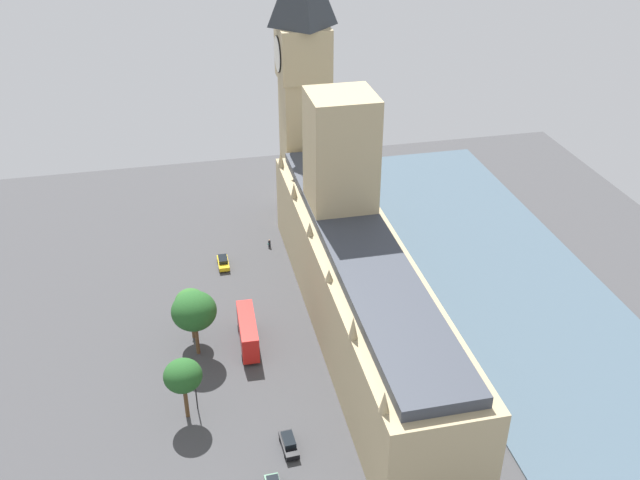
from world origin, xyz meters
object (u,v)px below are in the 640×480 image
(car_yellow_cab_corner, at_px, (223,262))
(street_lamp_by_river_gate, at_px, (189,308))
(plane_tree_under_trees, at_px, (183,376))
(parliament_building, at_px, (356,271))
(clock_tower, at_px, (303,79))
(double_decker_bus_near_tower, at_px, (248,331))
(pedestrian_kerbside, at_px, (269,244))
(street_lamp_far_end, at_px, (195,383))
(plane_tree_trailing, at_px, (194,311))
(car_black_leading, at_px, (289,444))
(plane_tree_opposite_hall, at_px, (190,302))

(car_yellow_cab_corner, height_order, street_lamp_by_river_gate, street_lamp_by_river_gate)
(plane_tree_under_trees, bearing_deg, parliament_building, -150.57)
(clock_tower, bearing_deg, car_yellow_cab_corner, 43.27)
(clock_tower, height_order, plane_tree_under_trees, clock_tower)
(car_yellow_cab_corner, distance_m, plane_tree_under_trees, 38.16)
(clock_tower, relative_size, plane_tree_under_trees, 5.83)
(double_decker_bus_near_tower, relative_size, pedestrian_kerbside, 6.42)
(parliament_building, bearing_deg, street_lamp_far_end, 28.93)
(double_decker_bus_near_tower, xyz_separation_m, plane_tree_trailing, (7.65, 0.31, 5.14))
(clock_tower, distance_m, car_black_leading, 70.03)
(plane_tree_trailing, distance_m, street_lamp_by_river_gate, 7.53)
(double_decker_bus_near_tower, height_order, plane_tree_opposite_hall, plane_tree_opposite_hall)
(plane_tree_under_trees, distance_m, street_lamp_far_end, 2.94)
(double_decker_bus_near_tower, xyz_separation_m, plane_tree_opposite_hall, (8.04, -3.69, 3.99))
(clock_tower, xyz_separation_m, double_decker_bus_near_tower, (17.10, 40.79, -25.35))
(pedestrian_kerbside, relative_size, plane_tree_under_trees, 0.18)
(plane_tree_trailing, xyz_separation_m, street_lamp_far_end, (0.97, 11.98, -3.08))
(plane_tree_opposite_hall, xyz_separation_m, street_lamp_by_river_gate, (0.31, -2.45, -2.67))
(plane_tree_trailing, bearing_deg, clock_tower, -121.06)
(car_yellow_cab_corner, bearing_deg, plane_tree_under_trees, 76.72)
(pedestrian_kerbside, xyz_separation_m, street_lamp_by_river_gate, (16.06, 22.06, 3.21))
(double_decker_bus_near_tower, bearing_deg, plane_tree_trailing, 4.46)
(street_lamp_far_end, bearing_deg, car_yellow_cab_corner, -101.35)
(car_black_leading, bearing_deg, plane_tree_under_trees, -38.08)
(car_yellow_cab_corner, bearing_deg, car_black_leading, 94.55)
(street_lamp_by_river_gate, bearing_deg, plane_tree_under_trees, 85.08)
(double_decker_bus_near_tower, bearing_deg, plane_tree_under_trees, 55.27)
(plane_tree_opposite_hall, height_order, plane_tree_trailing, plane_tree_trailing)
(pedestrian_kerbside, height_order, plane_tree_opposite_hall, plane_tree_opposite_hall)
(car_black_leading, bearing_deg, plane_tree_trailing, -68.34)
(car_black_leading, xyz_separation_m, plane_tree_trailing, (9.92, -21.74, 6.89))
(parliament_building, xyz_separation_m, plane_tree_under_trees, (27.37, 15.44, -2.63))
(car_yellow_cab_corner, relative_size, pedestrian_kerbside, 2.82)
(double_decker_bus_near_tower, distance_m, plane_tree_opposite_hall, 9.70)
(parliament_building, relative_size, plane_tree_opposite_hall, 8.27)
(clock_tower, distance_m, street_lamp_far_end, 63.42)
(car_yellow_cab_corner, xyz_separation_m, double_decker_bus_near_tower, (-1.48, 23.30, 1.74))
(car_black_leading, height_order, plane_tree_under_trees, plane_tree_under_trees)
(plane_tree_under_trees, xyz_separation_m, plane_tree_trailing, (-2.37, -13.07, 0.73))
(car_black_leading, distance_m, street_lamp_by_river_gate, 30.28)
(car_yellow_cab_corner, bearing_deg, street_lamp_far_end, 78.47)
(street_lamp_far_end, bearing_deg, double_decker_bus_near_tower, -125.05)
(car_yellow_cab_corner, xyz_separation_m, plane_tree_trailing, (6.17, 23.61, 6.89))
(parliament_building, relative_size, pedestrian_kerbside, 43.63)
(street_lamp_far_end, bearing_deg, pedestrian_kerbside, -111.98)
(clock_tower, distance_m, plane_tree_trailing, 52.06)
(street_lamp_far_end, bearing_deg, plane_tree_opposite_hall, -92.11)
(pedestrian_kerbside, height_order, street_lamp_far_end, street_lamp_far_end)
(street_lamp_far_end, bearing_deg, parliament_building, -151.07)
(double_decker_bus_near_tower, distance_m, pedestrian_kerbside, 29.30)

